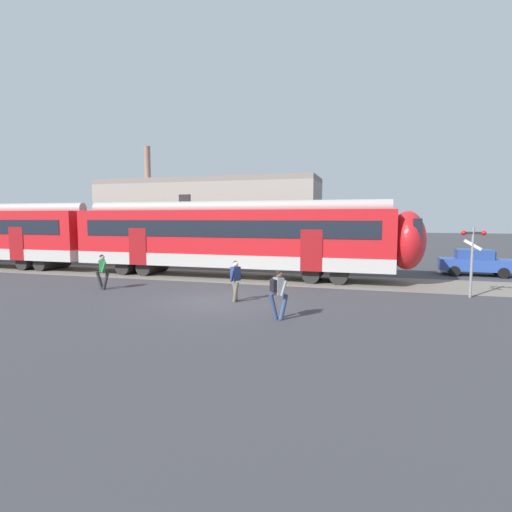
# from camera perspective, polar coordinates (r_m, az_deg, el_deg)

# --- Properties ---
(ground_plane) EXTENTS (160.00, 160.00, 0.00)m
(ground_plane) POSITION_cam_1_polar(r_m,az_deg,el_deg) (16.43, -5.14, -6.43)
(ground_plane) COLOR #38383D
(track_bed) EXTENTS (80.00, 4.40, 0.01)m
(track_bed) POSITION_cam_1_polar(r_m,az_deg,el_deg) (28.67, -25.04, -1.79)
(track_bed) COLOR slate
(track_bed) RESTS_ON ground
(commuter_train) EXTENTS (38.05, 3.07, 4.73)m
(commuter_train) POSITION_cam_1_polar(r_m,az_deg,el_deg) (26.91, -21.26, 2.72)
(commuter_train) COLOR #B7B2AD
(commuter_train) RESTS_ON ground
(pedestrian_green) EXTENTS (0.71, 0.49, 1.67)m
(pedestrian_green) POSITION_cam_1_polar(r_m,az_deg,el_deg) (20.19, -21.10, -1.77)
(pedestrian_green) COLOR #28282D
(pedestrian_green) RESTS_ON ground
(pedestrian_navy) EXTENTS (0.51, 0.67, 1.67)m
(pedestrian_navy) POSITION_cam_1_polar(r_m,az_deg,el_deg) (16.15, -2.95, -3.16)
(pedestrian_navy) COLOR #6B6051
(pedestrian_navy) RESTS_ON ground
(pedestrian_grey) EXTENTS (0.69, 0.50, 1.67)m
(pedestrian_grey) POSITION_cam_1_polar(r_m,az_deg,el_deg) (13.30, 3.15, -4.92)
(pedestrian_grey) COLOR navy
(pedestrian_grey) RESTS_ON ground
(parked_car_blue) EXTENTS (4.07, 1.91, 1.54)m
(parked_car_blue) POSITION_cam_1_polar(r_m,az_deg,el_deg) (26.70, 28.90, -0.79)
(parked_car_blue) COLOR #284799
(parked_car_blue) RESTS_ON ground
(crossing_signal) EXTENTS (0.96, 0.22, 3.00)m
(crossing_signal) POSITION_cam_1_polar(r_m,az_deg,el_deg) (19.10, 28.53, 0.68)
(crossing_signal) COLOR gray
(crossing_signal) RESTS_ON ground
(background_building) EXTENTS (17.53, 5.00, 9.20)m
(background_building) POSITION_cam_1_polar(r_m,az_deg,el_deg) (32.12, -6.98, 5.15)
(background_building) COLOR gray
(background_building) RESTS_ON ground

